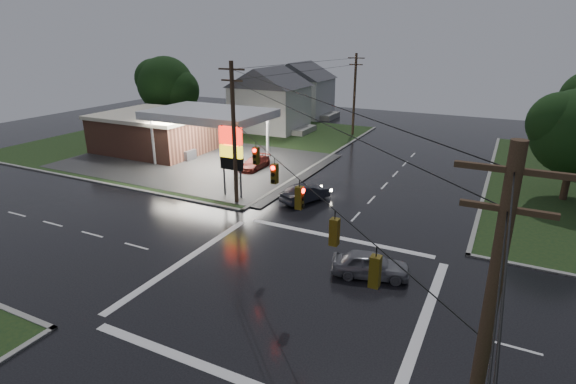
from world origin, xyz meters
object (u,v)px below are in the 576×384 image
at_px(utility_pole_nw, 234,133).
at_px(utility_pole_n, 354,93).
at_px(pylon_sign, 231,150).
at_px(car_north, 305,193).
at_px(utility_pole_se, 480,368).
at_px(car_pump, 255,163).
at_px(car_crossing, 370,265).
at_px(gas_station, 164,130).
at_px(house_far, 300,89).
at_px(tree_nw_behind, 167,85).
at_px(house_near, 270,98).

relative_size(utility_pole_nw, utility_pole_n, 1.05).
bearing_deg(pylon_sign, car_north, 16.48).
xyz_separation_m(utility_pole_se, car_pump, (-22.50, 27.73, -5.11)).
bearing_deg(utility_pole_se, car_crossing, 115.62).
height_order(gas_station, pylon_sign, pylon_sign).
bearing_deg(utility_pole_nw, car_crossing, -26.38).
height_order(house_far, tree_nw_behind, tree_nw_behind).
distance_m(gas_station, utility_pole_n, 24.60).
bearing_deg(gas_station, utility_pole_se, -39.70).
xyz_separation_m(house_far, car_pump, (8.95, -29.77, -3.79)).
xyz_separation_m(utility_pole_nw, house_near, (-11.45, 26.50, -1.32)).
bearing_deg(car_crossing, car_north, 26.48).
height_order(utility_pole_n, house_near, utility_pole_n).
bearing_deg(pylon_sign, gas_station, 148.78).
xyz_separation_m(house_far, car_crossing, (25.43, -44.94, -3.67)).
bearing_deg(house_near, car_crossing, -53.44).
bearing_deg(house_far, utility_pole_nw, -72.08).
bearing_deg(gas_station, tree_nw_behind, 128.42).
bearing_deg(car_north, car_pump, -12.07).
relative_size(house_near, tree_nw_behind, 1.10).
bearing_deg(car_pump, utility_pole_nw, -67.70).
relative_size(utility_pole_nw, house_near, 1.00).
height_order(utility_pole_n, car_pump, utility_pole_n).
distance_m(gas_station, utility_pole_nw, 19.38).
xyz_separation_m(gas_station, utility_pole_n, (16.18, 18.30, 2.92)).
bearing_deg(utility_pole_n, pylon_sign, -92.08).
height_order(tree_nw_behind, car_pump, tree_nw_behind).
xyz_separation_m(house_near, house_far, (-1.00, 12.00, 0.00)).
height_order(house_far, car_crossing, house_far).
bearing_deg(car_pump, car_north, -35.42).
height_order(tree_nw_behind, car_north, tree_nw_behind).
xyz_separation_m(gas_station, tree_nw_behind, (-8.17, 10.29, 3.63)).
bearing_deg(house_near, gas_station, -106.17).
relative_size(utility_pole_se, car_pump, 2.59).
bearing_deg(tree_nw_behind, gas_station, -51.58).
distance_m(car_crossing, car_pump, 22.40).
xyz_separation_m(pylon_sign, car_crossing, (13.98, -7.44, -3.28)).
height_order(house_near, car_crossing, house_near).
bearing_deg(car_north, house_far, -40.44).
distance_m(utility_pole_n, car_north, 26.65).
height_order(gas_station, utility_pole_nw, utility_pole_nw).
bearing_deg(house_near, tree_nw_behind, -155.02).
distance_m(utility_pole_nw, house_far, 40.48).
relative_size(utility_pole_n, car_pump, 2.48).
relative_size(pylon_sign, car_north, 1.41).
height_order(utility_pole_se, car_north, utility_pole_se).
bearing_deg(utility_pole_nw, car_north, 29.47).
relative_size(pylon_sign, house_near, 0.54).
relative_size(utility_pole_nw, tree_nw_behind, 1.10).
distance_m(tree_nw_behind, car_pump, 24.57).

